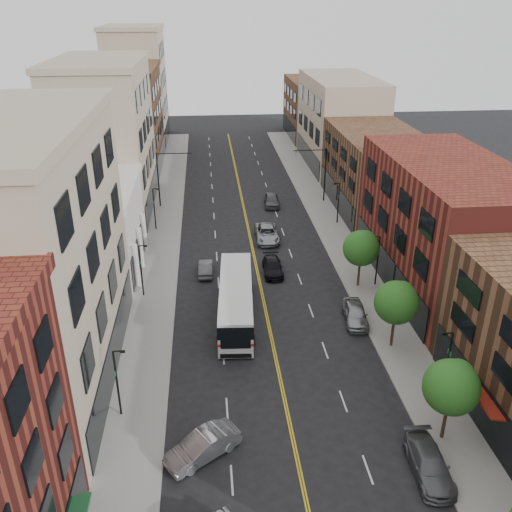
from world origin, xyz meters
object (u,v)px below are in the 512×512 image
object	(u,v)px
car_parked_mid	(429,464)
car_angle_b	(203,446)
car_lane_b	(267,233)
car_lane_behind	(206,268)
city_bus	(236,299)
car_lane_c	(272,200)
car_lane_a	(273,267)
car_parked_far	(355,314)

from	to	relation	value
car_parked_mid	car_angle_b	bearing A→B (deg)	171.23
car_lane_b	car_angle_b	bearing A→B (deg)	-102.35
car_angle_b	car_lane_behind	world-z (taller)	car_angle_b
city_bus	car_parked_mid	world-z (taller)	city_bus
car_lane_b	car_lane_c	size ratio (longest dim) A/B	1.20
car_parked_mid	car_lane_b	bearing A→B (deg)	101.44
car_lane_c	city_bus	bearing A→B (deg)	-99.44
car_lane_b	car_lane_c	bearing A→B (deg)	81.28
car_lane_behind	car_lane_a	size ratio (longest dim) A/B	0.83
car_angle_b	car_lane_c	world-z (taller)	car_lane_c
car_lane_a	car_angle_b	bearing A→B (deg)	-105.62
car_parked_far	car_lane_a	xyz separation A→B (m)	(-5.90, 9.67, -0.11)
city_bus	car_lane_b	size ratio (longest dim) A/B	2.26
car_angle_b	car_lane_a	distance (m)	24.64
car_parked_far	car_lane_a	distance (m)	11.33
car_parked_mid	car_lane_c	xyz separation A→B (m)	(-3.65, 45.62, 0.09)
city_bus	car_lane_b	world-z (taller)	city_bus
car_parked_mid	car_parked_far	xyz separation A→B (m)	(0.00, 16.48, 0.08)
car_parked_mid	car_lane_b	world-z (taller)	car_lane_b
car_parked_far	car_lane_b	size ratio (longest dim) A/B	0.82
car_angle_b	car_lane_behind	distance (m)	24.04
city_bus	car_angle_b	bearing A→B (deg)	-96.98
car_lane_behind	car_angle_b	bearing A→B (deg)	90.41
car_angle_b	car_parked_mid	world-z (taller)	car_angle_b
car_lane_behind	car_lane_a	bearing A→B (deg)	177.62
city_bus	car_lane_b	xyz separation A→B (m)	(4.54, 16.37, -1.09)
car_lane_a	car_lane_b	xyz separation A→B (m)	(0.37, 8.32, 0.11)
car_parked_far	car_lane_behind	size ratio (longest dim) A/B	1.19
car_parked_mid	car_lane_c	size ratio (longest dim) A/B	1.05
car_parked_far	car_lane_behind	bearing A→B (deg)	146.88
car_lane_behind	car_lane_b	bearing A→B (deg)	-130.56
car_lane_behind	car_lane_c	bearing A→B (deg)	-113.82
car_lane_behind	car_lane_c	distance (m)	21.04
city_bus	car_parked_far	xyz separation A→B (m)	(10.07, -1.61, -1.09)
car_angle_b	car_lane_b	size ratio (longest dim) A/B	0.85
car_angle_b	car_parked_mid	bearing A→B (deg)	44.53
car_lane_behind	car_lane_b	distance (m)	10.59
car_angle_b	car_lane_b	xyz separation A→B (m)	(7.47, 31.91, -0.01)
city_bus	car_lane_c	size ratio (longest dim) A/B	2.70
city_bus	car_lane_b	bearing A→B (deg)	78.19
city_bus	car_angle_b	size ratio (longest dim) A/B	2.65
city_bus	car_lane_a	distance (m)	9.15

